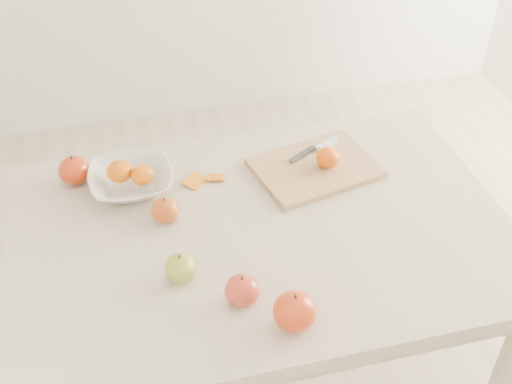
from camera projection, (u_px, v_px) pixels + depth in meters
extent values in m
cube|color=beige|center=(261.00, 233.00, 1.56)|extent=(1.20, 0.80, 0.04)
cylinder|color=#BCAA8E|center=(61.00, 279.00, 1.95)|extent=(0.06, 0.06, 0.71)
cylinder|color=#BCAA8E|center=(391.00, 221.00, 2.15)|extent=(0.06, 0.06, 0.71)
cube|color=tan|center=(315.00, 168.00, 1.71)|extent=(0.35, 0.29, 0.02)
ellipsoid|color=#D24807|center=(328.00, 157.00, 1.69)|extent=(0.06, 0.06, 0.05)
imported|color=silver|center=(131.00, 181.00, 1.64)|extent=(0.21, 0.21, 0.05)
ellipsoid|color=#DB6607|center=(120.00, 171.00, 1.63)|extent=(0.07, 0.07, 0.06)
ellipsoid|color=orange|center=(142.00, 175.00, 1.62)|extent=(0.06, 0.06, 0.05)
cube|color=orange|center=(194.00, 182.00, 1.68)|extent=(0.07, 0.07, 0.01)
cube|color=#D2620E|center=(216.00, 178.00, 1.69)|extent=(0.05, 0.05, 0.01)
cube|color=white|center=(328.00, 144.00, 1.77)|extent=(0.07, 0.05, 0.01)
cube|color=#36383E|center=(303.00, 154.00, 1.73)|extent=(0.09, 0.06, 0.00)
ellipsoid|color=olive|center=(181.00, 268.00, 1.40)|extent=(0.07, 0.07, 0.06)
ellipsoid|color=#9B0A07|center=(295.00, 311.00, 1.29)|extent=(0.09, 0.09, 0.08)
ellipsoid|color=maroon|center=(242.00, 290.00, 1.34)|extent=(0.07, 0.07, 0.07)
ellipsoid|color=maroon|center=(165.00, 210.00, 1.54)|extent=(0.07, 0.07, 0.06)
ellipsoid|color=maroon|center=(74.00, 170.00, 1.66)|extent=(0.08, 0.08, 0.07)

